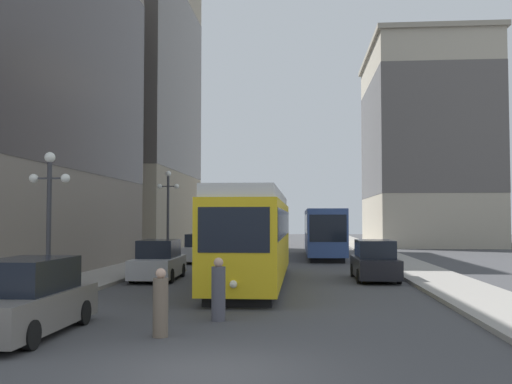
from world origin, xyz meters
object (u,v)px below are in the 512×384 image
transit_bus (323,231)px  lamp_post_left_far (168,202)px  parked_car_right_far (375,262)px  lamp_post_left_near (49,200)px  parked_car_left_far (200,249)px  pedestrian_crossing_far (161,305)px  parked_car_left_mid (26,300)px  parked_car_left_near (159,261)px  pedestrian_crossing_near (218,291)px  streetcar (254,235)px

transit_bus → lamp_post_left_far: bearing=-147.2°
parked_car_right_far → lamp_post_left_near: lamp_post_left_near is taller
parked_car_right_far → parked_car_left_far: bearing=-46.9°
parked_car_right_far → parked_car_left_far: 14.31m
pedestrian_crossing_far → parked_car_left_mid: bearing=-98.8°
transit_bus → lamp_post_left_far: lamp_post_left_far is taller
transit_bus → parked_car_left_near: bearing=-116.6°
parked_car_left_near → parked_car_right_far: bearing=1.3°
parked_car_left_mid → parked_car_right_far: 16.69m
parked_car_right_far → pedestrian_crossing_near: parked_car_right_far is taller
streetcar → parked_car_right_far: bearing=20.1°
parked_car_left_near → parked_car_right_far: (9.85, 0.55, -0.00)m
parked_car_left_mid → pedestrian_crossing_far: parked_car_left_mid is taller
pedestrian_crossing_near → lamp_post_left_far: (-6.18, 20.53, 3.08)m
streetcar → parked_car_left_near: size_ratio=3.16×
parked_car_left_mid → pedestrian_crossing_far: size_ratio=3.00×
streetcar → parked_car_right_far: 5.81m
parked_car_right_far → streetcar: bearing=19.5°
streetcar → pedestrian_crossing_far: size_ratio=9.28×
transit_bus → parked_car_left_near: size_ratio=2.68×
transit_bus → parked_car_left_near: 18.48m
transit_bus → lamp_post_left_near: bearing=-113.1°
parked_car_left_mid → transit_bus: bearing=74.6°
transit_bus → parked_car_left_near: transit_bus is taller
lamp_post_left_far → pedestrian_crossing_near: bearing=-73.2°
streetcar → pedestrian_crossing_near: size_ratio=8.72×
parked_car_left_mid → pedestrian_crossing_near: 4.89m
parked_car_left_far → pedestrian_crossing_far: (3.24, -23.78, -0.09)m
transit_bus → parked_car_left_mid: transit_bus is taller
transit_bus → pedestrian_crossing_far: size_ratio=7.87×
parked_car_right_far → pedestrian_crossing_far: parked_car_right_far is taller
parked_car_left_far → pedestrian_crossing_far: parked_car_left_far is taller
parked_car_left_far → pedestrian_crossing_far: bearing=-82.6°
pedestrian_crossing_near → parked_car_right_far: bearing=107.7°
parked_car_left_near → lamp_post_left_near: bearing=-106.1°
parked_car_left_near → parked_car_left_far: 10.92m
streetcar → lamp_post_left_far: size_ratio=2.63×
parked_car_right_far → pedestrian_crossing_far: bearing=63.4°
parked_car_left_mid → parked_car_left_far: size_ratio=1.07×
transit_bus → parked_car_left_mid: (-8.12, -29.50, -1.10)m
parked_car_left_mid → pedestrian_crossing_near: (4.28, 2.37, -0.05)m
parked_car_left_far → lamp_post_left_far: (-1.90, -0.95, 3.03)m
parked_car_left_near → pedestrian_crossing_far: 13.26m
parked_car_left_far → pedestrian_crossing_near: parked_car_left_far is taller
parked_car_left_near → parked_car_left_far: bearing=88.1°
pedestrian_crossing_near → lamp_post_left_far: bearing=151.1°
transit_bus → pedestrian_crossing_far: bearing=-99.9°
parked_car_left_near → pedestrian_crossing_far: parked_car_left_near is taller
parked_car_left_near → parked_car_left_mid: 12.93m
streetcar → transit_bus: 18.31m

